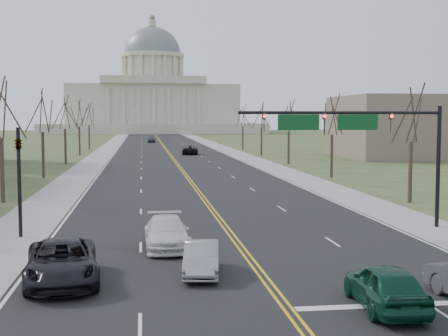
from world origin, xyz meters
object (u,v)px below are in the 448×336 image
object	(u,v)px
car_far_sb	(151,139)
car_sb_outer_lead	(62,262)
signal_mast	(357,131)
car_far_nb	(190,150)
car_nb_inner_lead	(385,286)
car_sb_inner_lead	(201,259)
car_sb_inner_second	(167,233)
signal_left	(19,170)

from	to	relation	value
car_far_sb	car_sb_outer_lead	bearing A→B (deg)	-90.32
signal_mast	car_far_nb	xyz separation A→B (m)	(-3.89, 74.79, -4.96)
signal_mast	car_nb_inner_lead	world-z (taller)	signal_mast
car_sb_inner_lead	car_far_sb	bearing A→B (deg)	96.55
car_sb_outer_lead	car_sb_inner_second	world-z (taller)	car_sb_outer_lead
signal_left	car_sb_inner_lead	bearing A→B (deg)	-46.18
car_far_nb	car_far_sb	distance (m)	53.15
car_sb_inner_second	car_far_nb	bearing A→B (deg)	83.92
signal_mast	car_far_nb	bearing A→B (deg)	92.98
car_nb_inner_lead	car_far_sb	bearing A→B (deg)	-84.95
car_sb_inner_lead	car_far_sb	world-z (taller)	car_far_sb
car_nb_inner_lead	car_sb_inner_second	xyz separation A→B (m)	(-6.97, 10.99, -0.02)
car_sb_outer_lead	car_sb_inner_second	distance (m)	7.48
car_nb_inner_lead	car_far_sb	distance (m)	142.60
signal_mast	car_sb_inner_second	bearing A→B (deg)	-160.72
car_far_sb	signal_mast	bearing A→B (deg)	-83.55
car_sb_inner_second	car_far_nb	size ratio (longest dim) A/B	0.93
car_far_sb	signal_left	bearing A→B (deg)	-92.05
car_nb_inner_lead	car_sb_outer_lead	world-z (taller)	car_sb_outer_lead
car_sb_inner_lead	car_far_nb	distance (m)	84.40
car_sb_inner_lead	car_nb_inner_lead	bearing A→B (deg)	-37.05
signal_mast	car_sb_inner_lead	bearing A→B (deg)	-136.58
car_nb_inner_lead	car_sb_inner_lead	world-z (taller)	car_nb_inner_lead
car_nb_inner_lead	car_far_sb	xyz separation A→B (m)	(-5.71, 142.49, 0.04)
car_sb_inner_second	car_far_sb	distance (m)	131.50
signal_left	car_far_sb	size ratio (longest dim) A/B	1.22
car_nb_inner_lead	car_far_sb	world-z (taller)	car_far_sb
signal_left	signal_mast	bearing A→B (deg)	-0.00
signal_mast	signal_left	bearing A→B (deg)	180.00
car_nb_inner_lead	car_sb_inner_second	size ratio (longest dim) A/B	0.88
signal_mast	car_far_nb	distance (m)	75.05
signal_mast	car_sb_outer_lead	world-z (taller)	signal_mast
car_far_nb	car_far_sb	size ratio (longest dim) A/B	1.16
car_far_nb	car_nb_inner_lead	bearing A→B (deg)	96.47
car_sb_inner_lead	car_sb_inner_second	world-z (taller)	car_sb_inner_second
signal_mast	car_sb_outer_lead	distance (m)	19.08
car_sb_inner_lead	car_sb_outer_lead	size ratio (longest dim) A/B	0.68
car_nb_inner_lead	signal_mast	bearing A→B (deg)	-102.88
car_sb_inner_lead	car_sb_inner_second	size ratio (longest dim) A/B	0.77
signal_mast	car_far_sb	size ratio (longest dim) A/B	2.46
car_nb_inner_lead	car_far_nb	distance (m)	89.67
car_nb_inner_lead	car_far_nb	world-z (taller)	car_nb_inner_lead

